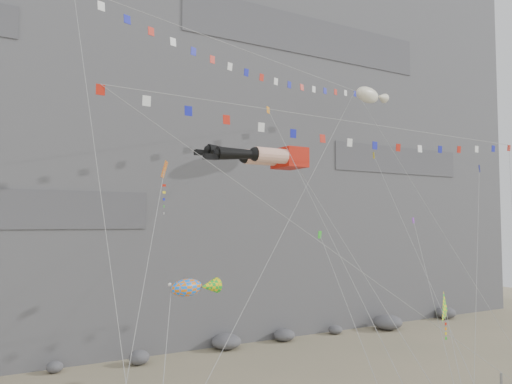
{
  "coord_description": "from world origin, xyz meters",
  "views": [
    {
      "loc": [
        -19.41,
        -22.74,
        11.02
      ],
      "look_at": [
        -1.53,
        9.0,
        13.24
      ],
      "focal_mm": 35.0,
      "sensor_mm": 36.0,
      "label": 1
    }
  ],
  "objects": [
    {
      "name": "cliff",
      "position": [
        0.0,
        32.0,
        25.0
      ],
      "size": [
        80.0,
        28.0,
        50.0
      ],
      "primitive_type": "cube",
      "color": "slate",
      "rests_on": "ground"
    },
    {
      "name": "talus_boulders",
      "position": [
        0.0,
        17.0,
        0.6
      ],
      "size": [
        60.0,
        3.0,
        1.2
      ],
      "primitive_type": null,
      "color": "#5E5D62",
      "rests_on": "ground"
    },
    {
      "name": "legs_kite",
      "position": [
        -1.97,
        7.15,
        15.62
      ],
      "size": [
        8.04,
        15.8,
        21.29
      ],
      "rotation": [
        0.0,
        0.0,
        0.02
      ],
      "color": "red",
      "rests_on": "ground"
    },
    {
      "name": "flag_banner_upper",
      "position": [
        -1.13,
        10.03,
        23.94
      ],
      "size": [
        28.04,
        18.07,
        30.04
      ],
      "color": "red",
      "rests_on": "ground"
    },
    {
      "name": "flag_banner_lower",
      "position": [
        3.91,
        3.54,
        17.91
      ],
      "size": [
        36.11,
        6.56,
        20.77
      ],
      "color": "red",
      "rests_on": "ground"
    },
    {
      "name": "harlequin_kite",
      "position": [
        -10.26,
        3.98,
        13.94
      ],
      "size": [
        5.77,
        8.21,
        16.36
      ],
      "color": "red",
      "rests_on": "ground"
    },
    {
      "name": "fish_windsock",
      "position": [
        -10.22,
        0.54,
        7.79
      ],
      "size": [
        4.93,
        5.76,
        9.62
      ],
      "color": "orange",
      "rests_on": "ground"
    },
    {
      "name": "delta_kite",
      "position": [
        5.92,
        -1.51,
        5.64
      ],
      "size": [
        6.14,
        6.64,
        9.47
      ],
      "color": "yellow",
      "rests_on": "ground"
    },
    {
      "name": "blimp_windsock",
      "position": [
        12.04,
        11.94,
        22.81
      ],
      "size": [
        4.52,
        16.62,
        27.39
      ],
      "color": "#F8EDCC",
      "rests_on": "ground"
    },
    {
      "name": "small_kite_a",
      "position": [
        -1.64,
        6.59,
        18.35
      ],
      "size": [
        2.39,
        13.23,
        22.76
      ],
      "color": "orange",
      "rests_on": "ground"
    },
    {
      "name": "small_kite_b",
      "position": [
        9.01,
        3.75,
        10.85
      ],
      "size": [
        7.63,
        10.48,
        16.5
      ],
      "color": "purple",
      "rests_on": "ground"
    },
    {
      "name": "small_kite_c",
      "position": [
        -0.76,
        2.17,
        10.05
      ],
      "size": [
        1.92,
        8.92,
        13.25
      ],
      "color": "green",
      "rests_on": "ground"
    },
    {
      "name": "small_kite_d",
      "position": [
        8.36,
        7.06,
        16.03
      ],
      "size": [
        6.31,
        15.38,
        22.75
      ],
      "color": "yellow",
      "rests_on": "ground"
    },
    {
      "name": "small_kite_e",
      "position": [
        13.03,
        1.14,
        14.76
      ],
      "size": [
        10.28,
        6.93,
        18.84
      ],
      "color": "#1318A9",
      "rests_on": "ground"
    }
  ]
}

